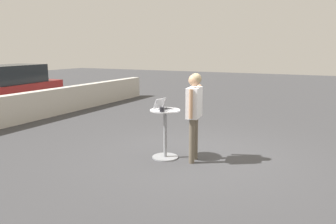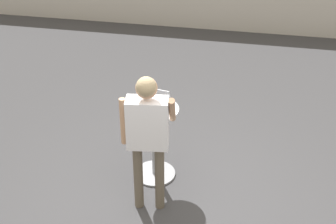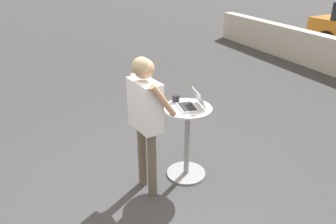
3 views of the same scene
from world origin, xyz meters
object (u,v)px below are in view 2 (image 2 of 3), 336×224
(cafe_table, at_px, (154,139))
(laptop, at_px, (155,103))
(coffee_mug, at_px, (134,106))
(standing_person, at_px, (147,127))

(cafe_table, distance_m, laptop, 0.50)
(laptop, distance_m, coffee_mug, 0.26)
(coffee_mug, bearing_deg, standing_person, -61.30)
(cafe_table, height_order, coffee_mug, coffee_mug)
(laptop, bearing_deg, cafe_table, -103.11)
(standing_person, bearing_deg, cafe_table, 96.29)
(cafe_table, bearing_deg, standing_person, -83.71)
(cafe_table, height_order, standing_person, standing_person)
(coffee_mug, distance_m, standing_person, 0.63)
(cafe_table, distance_m, standing_person, 0.83)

